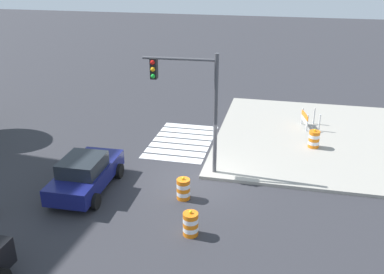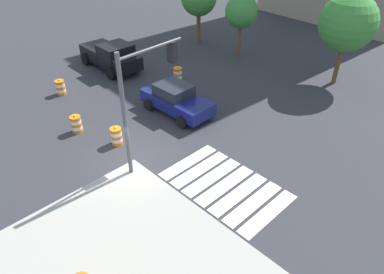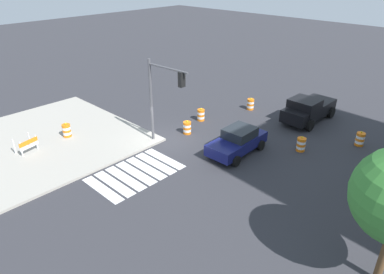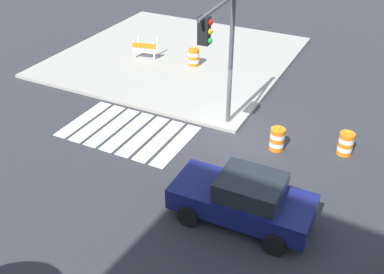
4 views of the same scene
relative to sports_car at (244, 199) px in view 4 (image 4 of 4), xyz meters
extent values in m
plane|color=#2D2D33|center=(2.06, -4.51, -0.81)|extent=(120.00, 120.00, 0.00)
cube|color=#9E998E|center=(8.06, -10.51, -0.74)|extent=(12.00, 12.00, 0.15)
cube|color=silver|center=(3.81, -2.71, -0.80)|extent=(0.60, 3.20, 0.02)
cube|color=silver|center=(4.56, -2.71, -0.80)|extent=(0.60, 3.20, 0.02)
cube|color=silver|center=(5.31, -2.71, -0.80)|extent=(0.60, 3.20, 0.02)
cube|color=silver|center=(6.06, -2.71, -0.80)|extent=(0.60, 3.20, 0.02)
cube|color=silver|center=(6.81, -2.71, -0.80)|extent=(0.60, 3.20, 0.02)
cube|color=silver|center=(7.56, -2.71, -0.80)|extent=(0.60, 3.20, 0.02)
cube|color=silver|center=(8.31, -2.71, -0.80)|extent=(0.60, 3.20, 0.02)
cube|color=navy|center=(0.06, 0.00, -0.13)|extent=(4.34, 1.93, 0.70)
cube|color=#1E2328|center=(-0.19, 0.00, 0.52)|extent=(1.93, 1.64, 0.60)
cylinder|color=black|center=(1.39, 0.98, -0.48)|extent=(0.67, 0.25, 0.66)
cylinder|color=black|center=(1.43, -0.92, -0.48)|extent=(0.67, 0.25, 0.66)
cylinder|color=black|center=(-1.31, 0.92, -0.48)|extent=(0.67, 0.25, 0.66)
cylinder|color=black|center=(-1.27, -0.98, -0.48)|extent=(0.67, 0.25, 0.66)
cylinder|color=orange|center=(-2.12, -5.08, -0.72)|extent=(0.56, 0.56, 0.18)
cylinder|color=white|center=(-2.12, -5.08, -0.54)|extent=(0.56, 0.56, 0.18)
cylinder|color=orange|center=(-2.12, -5.08, -0.36)|extent=(0.56, 0.56, 0.18)
cylinder|color=white|center=(-2.12, -5.08, -0.18)|extent=(0.56, 0.56, 0.18)
cylinder|color=orange|center=(-2.12, -5.08, 0.00)|extent=(0.56, 0.56, 0.18)
sphere|color=yellow|center=(-2.12, -5.08, 0.15)|extent=(0.12, 0.12, 0.12)
cylinder|color=orange|center=(0.26, -4.22, -0.72)|extent=(0.56, 0.56, 0.18)
cylinder|color=white|center=(0.26, -4.22, -0.54)|extent=(0.56, 0.56, 0.18)
cylinder|color=orange|center=(0.26, -4.22, -0.36)|extent=(0.56, 0.56, 0.18)
cylinder|color=white|center=(0.26, -4.22, -0.18)|extent=(0.56, 0.56, 0.18)
cylinder|color=orange|center=(0.26, -4.22, 0.00)|extent=(0.56, 0.56, 0.18)
sphere|color=yellow|center=(0.26, -4.22, 0.15)|extent=(0.12, 0.12, 0.12)
cylinder|color=orange|center=(6.53, -9.68, -0.57)|extent=(0.56, 0.56, 0.18)
cylinder|color=white|center=(6.53, -9.68, -0.39)|extent=(0.56, 0.56, 0.18)
cylinder|color=orange|center=(6.53, -9.68, -0.21)|extent=(0.56, 0.56, 0.18)
cylinder|color=white|center=(6.53, -9.68, -0.03)|extent=(0.56, 0.56, 0.18)
cylinder|color=orange|center=(6.53, -9.68, 0.15)|extent=(0.56, 0.56, 0.18)
sphere|color=yellow|center=(6.53, -9.68, 0.30)|extent=(0.12, 0.12, 0.12)
cube|color=silver|center=(8.78, -9.39, -0.16)|extent=(0.08, 0.08, 1.00)
cube|color=silver|center=(8.94, -10.07, -0.16)|extent=(0.08, 0.08, 1.00)
cube|color=silver|center=(9.85, -9.13, -0.16)|extent=(0.08, 0.08, 1.00)
cube|color=silver|center=(10.01, -9.81, -0.16)|extent=(0.08, 0.08, 1.00)
cube|color=orange|center=(9.31, -9.24, 0.09)|extent=(1.27, 0.34, 0.28)
cube|color=white|center=(9.31, -9.24, -0.21)|extent=(1.27, 0.34, 0.20)
cylinder|color=#4C4C51|center=(2.66, -5.11, 2.09)|extent=(0.18, 0.18, 5.50)
cylinder|color=#4C4C51|center=(2.59, -3.51, 4.54)|extent=(0.26, 3.20, 0.12)
cube|color=black|center=(2.54, -2.40, 4.09)|extent=(0.37, 0.30, 0.90)
sphere|color=red|center=(2.35, -2.40, 4.39)|extent=(0.20, 0.20, 0.20)
sphere|color=#F2A514|center=(2.35, -2.40, 4.09)|extent=(0.20, 0.20, 0.20)
sphere|color=green|center=(2.35, -2.40, 3.79)|extent=(0.20, 0.20, 0.20)
camera|label=1|loc=(-14.67, -7.97, 8.47)|focal=39.77mm
camera|label=2|loc=(13.23, -11.66, 9.49)|focal=33.34mm
camera|label=3|loc=(16.09, 11.41, 10.11)|focal=32.48mm
camera|label=4|loc=(-3.31, 10.02, 8.84)|focal=42.00mm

